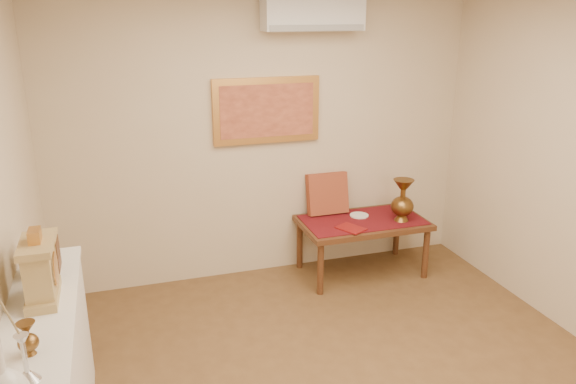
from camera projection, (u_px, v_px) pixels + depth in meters
name	position (u px, v px, depth m)	size (l,w,h in m)	color
wall_back	(266.00, 137.00, 5.23)	(4.00, 0.02, 2.70)	beige
candlestick	(25.00, 358.00, 2.36)	(0.11, 0.11, 0.22)	silver
brass_urn_small	(27.00, 334.00, 2.54)	(0.10, 0.10, 0.21)	brown
table_cloth	(363.00, 220.00, 5.39)	(1.14, 0.59, 0.01)	maroon
brass_urn_tall	(403.00, 196.00, 5.29)	(0.22, 0.22, 0.49)	brown
plate	(359.00, 215.00, 5.48)	(0.18, 0.18, 0.01)	white
menu	(351.00, 228.00, 5.15)	(0.18, 0.25, 0.01)	maroon
cushion	(327.00, 194.00, 5.50)	(0.40, 0.10, 0.40)	maroon
mantel_clock	(40.00, 270.00, 3.01)	(0.17, 0.36, 0.41)	tan
wooden_chest	(45.00, 254.00, 3.33)	(0.16, 0.21, 0.24)	tan
low_table	(362.00, 227.00, 5.41)	(1.20, 0.70, 0.55)	#542E19
painting	(267.00, 110.00, 5.13)	(1.00, 0.06, 0.60)	#CA8A40
ac_unit	(313.00, 13.00, 4.88)	(0.90, 0.25, 0.30)	silver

